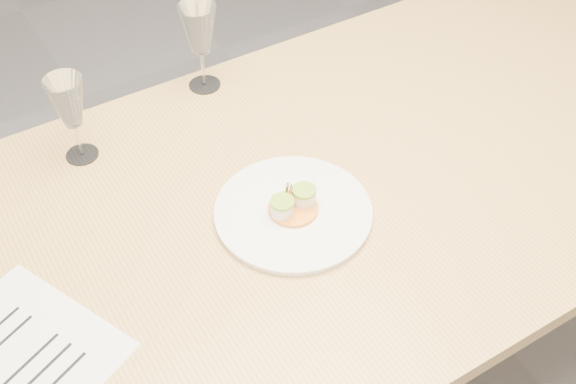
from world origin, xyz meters
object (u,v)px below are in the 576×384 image
dining_table (265,232)px  wine_glass_2 (199,31)px  recipe_sheet (24,351)px  wine_glass_1 (69,104)px  dinner_plate (293,211)px

dining_table → wine_glass_2: size_ratio=10.93×
dining_table → wine_glass_2: wine_glass_2 is taller
recipe_sheet → wine_glass_2: wine_glass_2 is taller
wine_glass_1 → dining_table: bearing=-53.6°
dining_table → wine_glass_2: bearing=79.0°
dining_table → wine_glass_2: (0.08, 0.44, 0.22)m
dinner_plate → wine_glass_1: size_ratio=1.57×
dinner_plate → recipe_sheet: dinner_plate is taller
recipe_sheet → wine_glass_1: (0.26, 0.43, 0.14)m
recipe_sheet → wine_glass_1: size_ratio=1.90×
dining_table → dinner_plate: 0.10m
dining_table → recipe_sheet: (-0.52, -0.07, 0.07)m
dining_table → recipe_sheet: bearing=-171.9°
dinner_plate → dining_table: bearing=135.7°
dinner_plate → wine_glass_2: 0.50m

